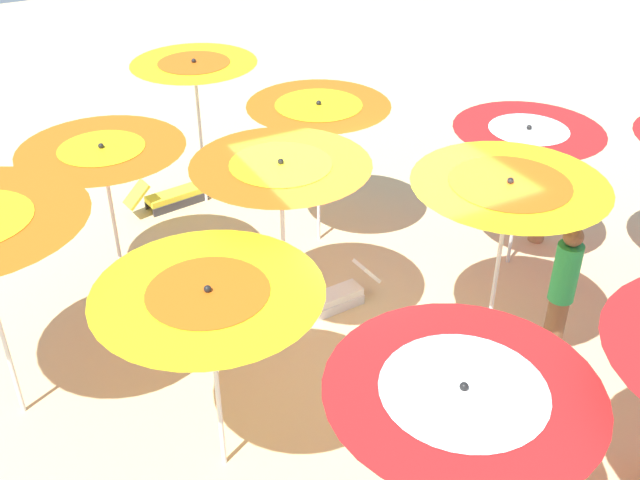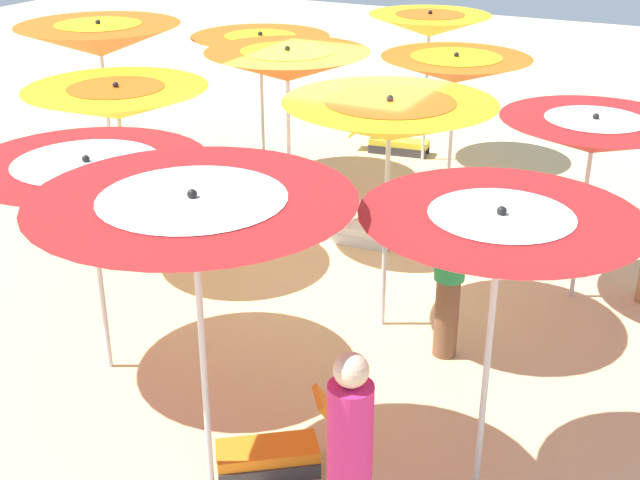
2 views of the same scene
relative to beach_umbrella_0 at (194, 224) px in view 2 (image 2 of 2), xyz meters
name	(u,v)px [view 2 (image 2 of 2)]	position (x,y,z in m)	size (l,w,h in m)	color
ground	(336,271)	(3.97, 0.82, -2.31)	(37.62, 37.62, 0.04)	beige
beach_umbrella_0	(194,224)	(0.00, 0.00, 0.00)	(2.27, 2.27, 2.54)	silver
beach_umbrella_1	(499,242)	(0.97, -1.88, -0.14)	(1.98, 1.98, 2.41)	silver
beach_umbrella_3	(89,182)	(1.03, 1.87, -0.35)	(2.17, 2.17, 2.19)	silver
beach_umbrella_4	(389,120)	(3.01, -0.20, -0.02)	(2.09, 2.09, 2.52)	silver
beach_umbrella_5	(593,136)	(4.57, -1.89, -0.37)	(1.99, 1.99, 2.16)	silver
beach_umbrella_6	(117,103)	(3.03, 3.17, -0.27)	(2.10, 2.10, 2.27)	silver
beach_umbrella_7	(288,66)	(4.50, 1.74, 0.01)	(2.00, 2.00, 2.54)	silver
beach_umbrella_8	(455,69)	(6.42, 0.26, -0.27)	(2.01, 2.01, 2.25)	silver
beach_umbrella_9	(100,40)	(4.79, 4.88, -0.01)	(2.26, 2.26, 2.56)	silver
beach_umbrella_10	(261,46)	(6.41, 3.26, -0.24)	(2.05, 2.05, 2.27)	silver
beach_umbrella_11	(430,25)	(8.36, 1.34, -0.09)	(1.91, 1.91, 2.43)	silver
lounger_0	(393,141)	(8.46, 1.91, -2.09)	(0.51, 1.39, 0.58)	#333338
lounger_1	(361,230)	(4.82, 0.88, -2.10)	(0.38, 1.24, 0.56)	silver
lounger_2	(281,447)	(0.45, -0.38, -2.07)	(0.96, 1.12, 0.69)	#333338
beachgoer_0	(349,466)	(-0.34, -1.36, -1.33)	(0.30, 0.30, 1.81)	beige
beachgoer_2	(450,268)	(2.74, -0.99, -1.33)	(0.30, 0.30, 1.83)	brown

